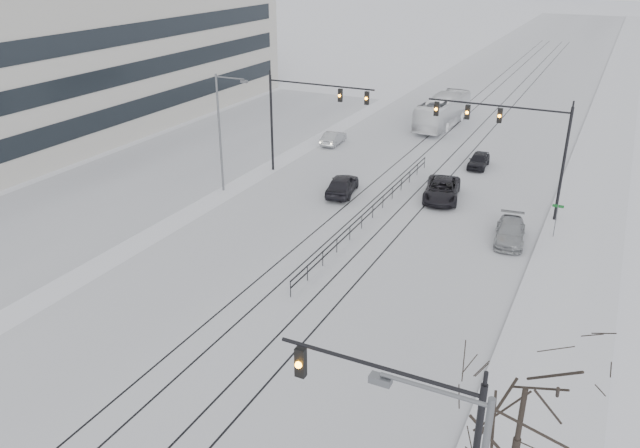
{
  "coord_description": "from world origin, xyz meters",
  "views": [
    {
      "loc": [
        14.3,
        -7.59,
        17.36
      ],
      "look_at": [
        0.3,
        21.0,
        3.2
      ],
      "focal_mm": 35.0,
      "sensor_mm": 36.0,
      "label": 1
    }
  ],
  "objects_px": {
    "traffic_mast_near": "(419,438)",
    "sedan_sb_inner": "(342,185)",
    "sedan_nb_right": "(510,232)",
    "sedan_nb_far": "(479,160)",
    "box_truck": "(443,111)",
    "sedan_sb_outer": "(333,138)",
    "sedan_nb_front": "(442,190)",
    "bare_tree": "(523,402)"
  },
  "relations": [
    {
      "from": "traffic_mast_near",
      "to": "sedan_nb_far",
      "type": "height_order",
      "value": "traffic_mast_near"
    },
    {
      "from": "bare_tree",
      "to": "sedan_sb_outer",
      "type": "height_order",
      "value": "bare_tree"
    },
    {
      "from": "sedan_nb_front",
      "to": "sedan_nb_far",
      "type": "bearing_deg",
      "value": 74.11
    },
    {
      "from": "sedan_nb_front",
      "to": "box_truck",
      "type": "bearing_deg",
      "value": 95.14
    },
    {
      "from": "sedan_sb_outer",
      "to": "sedan_nb_far",
      "type": "bearing_deg",
      "value": 172.6
    },
    {
      "from": "sedan_nb_front",
      "to": "sedan_nb_right",
      "type": "height_order",
      "value": "sedan_nb_front"
    },
    {
      "from": "traffic_mast_near",
      "to": "sedan_nb_right",
      "type": "height_order",
      "value": "traffic_mast_near"
    },
    {
      "from": "bare_tree",
      "to": "sedan_sb_outer",
      "type": "distance_m",
      "value": 43.0
    },
    {
      "from": "traffic_mast_near",
      "to": "sedan_sb_inner",
      "type": "height_order",
      "value": "traffic_mast_near"
    },
    {
      "from": "bare_tree",
      "to": "sedan_nb_front",
      "type": "distance_m",
      "value": 28.65
    },
    {
      "from": "box_truck",
      "to": "traffic_mast_near",
      "type": "bearing_deg",
      "value": 107.48
    },
    {
      "from": "traffic_mast_near",
      "to": "box_truck",
      "type": "relative_size",
      "value": 0.62
    },
    {
      "from": "bare_tree",
      "to": "sedan_nb_far",
      "type": "height_order",
      "value": "bare_tree"
    },
    {
      "from": "sedan_nb_front",
      "to": "sedan_nb_right",
      "type": "xyz_separation_m",
      "value": [
        5.99,
        -5.28,
        -0.1
      ]
    },
    {
      "from": "sedan_sb_inner",
      "to": "box_truck",
      "type": "relative_size",
      "value": 0.41
    },
    {
      "from": "sedan_nb_right",
      "to": "sedan_nb_far",
      "type": "bearing_deg",
      "value": 102.96
    },
    {
      "from": "sedan_nb_right",
      "to": "sedan_nb_far",
      "type": "distance_m",
      "value": 14.84
    },
    {
      "from": "sedan_sb_outer",
      "to": "sedan_nb_right",
      "type": "xyz_separation_m",
      "value": [
        19.3,
        -14.64,
        0.01
      ]
    },
    {
      "from": "box_truck",
      "to": "sedan_sb_inner",
      "type": "bearing_deg",
      "value": 89.45
    },
    {
      "from": "box_truck",
      "to": "sedan_nb_front",
      "type": "bearing_deg",
      "value": 108.47
    },
    {
      "from": "sedan_nb_front",
      "to": "sedan_nb_right",
      "type": "distance_m",
      "value": 7.98
    },
    {
      "from": "bare_tree",
      "to": "sedan_sb_inner",
      "type": "height_order",
      "value": "bare_tree"
    },
    {
      "from": "sedan_sb_outer",
      "to": "sedan_nb_right",
      "type": "bearing_deg",
      "value": 138.46
    },
    {
      "from": "sedan_sb_outer",
      "to": "box_truck",
      "type": "distance_m",
      "value": 13.52
    },
    {
      "from": "sedan_sb_inner",
      "to": "sedan_nb_right",
      "type": "relative_size",
      "value": 1.04
    },
    {
      "from": "sedan_nb_front",
      "to": "traffic_mast_near",
      "type": "bearing_deg",
      "value": -86.53
    },
    {
      "from": "bare_tree",
      "to": "box_truck",
      "type": "xyz_separation_m",
      "value": [
        -15.73,
        47.22,
        -2.91
      ]
    },
    {
      "from": "sedan_sb_inner",
      "to": "sedan_nb_front",
      "type": "relative_size",
      "value": 0.86
    },
    {
      "from": "sedan_nb_right",
      "to": "sedan_nb_front",
      "type": "bearing_deg",
      "value": 131.04
    },
    {
      "from": "bare_tree",
      "to": "sedan_nb_right",
      "type": "distance_m",
      "value": 22.04
    },
    {
      "from": "traffic_mast_near",
      "to": "sedan_nb_front",
      "type": "relative_size",
      "value": 1.3
    },
    {
      "from": "traffic_mast_near",
      "to": "sedan_nb_far",
      "type": "xyz_separation_m",
      "value": [
        -6.69,
        38.25,
        -3.93
      ]
    },
    {
      "from": "traffic_mast_near",
      "to": "bare_tree",
      "type": "xyz_separation_m",
      "value": [
        2.41,
        3.0,
        -0.07
      ]
    },
    {
      "from": "sedan_sb_inner",
      "to": "sedan_nb_front",
      "type": "bearing_deg",
      "value": -172.02
    },
    {
      "from": "sedan_sb_inner",
      "to": "box_truck",
      "type": "bearing_deg",
      "value": -103.62
    },
    {
      "from": "traffic_mast_near",
      "to": "sedan_nb_right",
      "type": "relative_size",
      "value": 1.57
    },
    {
      "from": "sedan_nb_far",
      "to": "box_truck",
      "type": "height_order",
      "value": "box_truck"
    },
    {
      "from": "traffic_mast_near",
      "to": "bare_tree",
      "type": "distance_m",
      "value": 3.85
    },
    {
      "from": "bare_tree",
      "to": "box_truck",
      "type": "bearing_deg",
      "value": 108.42
    },
    {
      "from": "sedan_sb_inner",
      "to": "sedan_nb_far",
      "type": "relative_size",
      "value": 1.24
    },
    {
      "from": "traffic_mast_near",
      "to": "box_truck",
      "type": "xyz_separation_m",
      "value": [
        -13.31,
        50.22,
        -2.99
      ]
    },
    {
      "from": "traffic_mast_near",
      "to": "sedan_sb_inner",
      "type": "distance_m",
      "value": 31.15
    }
  ]
}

